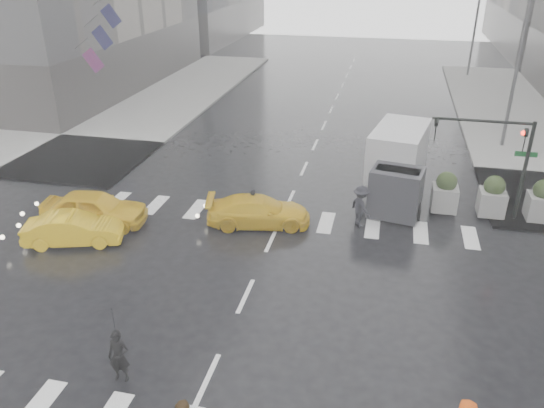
% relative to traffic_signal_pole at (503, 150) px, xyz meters
% --- Properties ---
extents(ground, '(120.00, 120.00, 0.00)m').
position_rel_traffic_signal_pole_xyz_m(ground, '(-9.01, -8.01, -3.22)').
color(ground, black).
rests_on(ground, ground).
extents(sidewalk_nw, '(35.00, 35.00, 0.15)m').
position_rel_traffic_signal_pole_xyz_m(sidewalk_nw, '(-28.51, 9.49, -3.14)').
color(sidewalk_nw, gray).
rests_on(sidewalk_nw, ground).
extents(road_markings, '(18.00, 48.00, 0.01)m').
position_rel_traffic_signal_pole_xyz_m(road_markings, '(-9.01, -8.01, -3.21)').
color(road_markings, silver).
rests_on(road_markings, ground).
extents(traffic_signal_pole, '(4.45, 0.42, 4.50)m').
position_rel_traffic_signal_pole_xyz_m(traffic_signal_pole, '(0.00, 0.00, 0.00)').
color(traffic_signal_pole, black).
rests_on(traffic_signal_pole, ground).
extents(street_lamp_near, '(2.15, 0.22, 9.00)m').
position_rel_traffic_signal_pole_xyz_m(street_lamp_near, '(1.86, 9.99, 1.73)').
color(street_lamp_near, '#59595B').
rests_on(street_lamp_near, ground).
extents(street_lamp_far, '(2.15, 0.22, 9.00)m').
position_rel_traffic_signal_pole_xyz_m(street_lamp_far, '(1.86, 29.99, 1.73)').
color(street_lamp_far, '#59595B').
rests_on(street_lamp_far, ground).
extents(planter_west, '(1.10, 1.10, 1.80)m').
position_rel_traffic_signal_pole_xyz_m(planter_west, '(-2.01, 0.19, -2.23)').
color(planter_west, gray).
rests_on(planter_west, ground).
extents(planter_mid, '(1.10, 1.10, 1.80)m').
position_rel_traffic_signal_pole_xyz_m(planter_mid, '(-0.01, 0.19, -2.23)').
color(planter_mid, gray).
rests_on(planter_mid, ground).
extents(planter_east, '(1.10, 1.10, 1.80)m').
position_rel_traffic_signal_pole_xyz_m(planter_east, '(1.99, 0.19, -2.23)').
color(planter_east, gray).
rests_on(planter_east, ground).
extents(flag_cluster, '(2.87, 3.06, 4.69)m').
position_rel_traffic_signal_pole_xyz_m(flag_cluster, '(-24.09, 10.49, 2.42)').
color(flag_cluster, '#59595B').
rests_on(flag_cluster, ground).
extents(pedestrian_black, '(1.05, 1.06, 2.43)m').
position_rel_traffic_signal_pole_xyz_m(pedestrian_black, '(-11.31, -12.52, -1.59)').
color(pedestrian_black, black).
rests_on(pedestrian_black, ground).
extents(pedestrian_far_a, '(0.94, 0.65, 1.50)m').
position_rel_traffic_signal_pole_xyz_m(pedestrian_far_a, '(-10.13, -2.56, -2.46)').
color(pedestrian_far_a, black).
rests_on(pedestrian_far_a, ground).
extents(pedestrian_far_b, '(1.28, 1.35, 1.86)m').
position_rel_traffic_signal_pole_xyz_m(pedestrian_far_b, '(-5.58, -1.98, -2.29)').
color(pedestrian_far_b, black).
rests_on(pedestrian_far_b, ground).
extents(taxi_front, '(4.65, 2.42, 1.51)m').
position_rel_traffic_signal_pole_xyz_m(taxi_front, '(-16.70, -4.36, -2.46)').
color(taxi_front, '#E4B00C').
rests_on(taxi_front, ground).
extents(taxi_mid, '(4.08, 2.45, 1.27)m').
position_rel_traffic_signal_pole_xyz_m(taxi_mid, '(-16.71, -6.01, -2.58)').
color(taxi_mid, '#E4B00C').
rests_on(taxi_mid, ground).
extents(taxi_rear, '(4.20, 2.59, 1.28)m').
position_rel_traffic_signal_pole_xyz_m(taxi_rear, '(-9.85, -2.80, -2.58)').
color(taxi_rear, '#E4B00C').
rests_on(taxi_rear, ground).
extents(box_truck, '(2.25, 5.99, 3.18)m').
position_rel_traffic_signal_pole_xyz_m(box_truck, '(-4.17, 1.46, -1.52)').
color(box_truck, '#BCBCBE').
rests_on(box_truck, ground).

